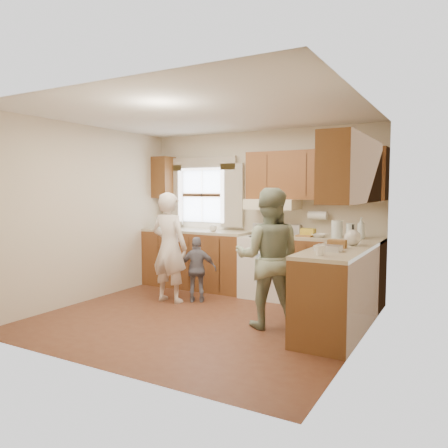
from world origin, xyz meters
The scene contains 6 objects.
room centered at (0.00, 0.00, 1.25)m, with size 3.80×3.80×3.80m.
kitchen_fixtures centered at (0.61, 1.08, 0.84)m, with size 3.80×2.25×2.15m.
stove centered at (0.30, 1.44, 0.47)m, with size 0.76×0.67×1.07m.
woman_left centered at (-0.83, 0.47, 0.78)m, with size 0.57×0.37×1.55m, color silver.
woman_right centered at (0.85, 0.11, 0.81)m, with size 0.78×0.61×1.61m, color #26462E.
child centered at (-0.48, 0.66, 0.46)m, with size 0.54×0.23×0.93m, color slate.
Camera 1 is at (2.83, -4.49, 1.59)m, focal length 35.00 mm.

